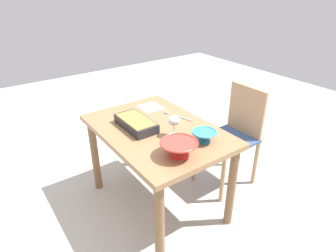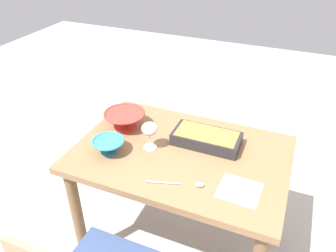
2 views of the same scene
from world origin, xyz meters
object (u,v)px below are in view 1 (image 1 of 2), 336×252
(wine_glass, at_px, (174,121))
(small_bowl, at_px, (204,136))
(casserole_dish, at_px, (136,123))
(dining_table, at_px, (157,141))
(mixing_bowl, at_px, (179,148))
(chair, at_px, (234,133))
(napkin, at_px, (151,107))
(serving_spoon, at_px, (173,114))

(wine_glass, relative_size, small_bowl, 0.91)
(wine_glass, height_order, casserole_dish, wine_glass)
(wine_glass, bearing_deg, casserole_dish, 29.59)
(dining_table, relative_size, mixing_bowl, 4.64)
(chair, relative_size, wine_glass, 5.73)
(dining_table, bearing_deg, napkin, -26.34)
(mixing_bowl, height_order, small_bowl, mixing_bowl)
(mixing_bowl, xyz_separation_m, napkin, (0.74, -0.27, -0.05))
(napkin, bearing_deg, wine_glass, 164.88)
(serving_spoon, bearing_deg, mixing_bowl, 146.86)
(mixing_bowl, xyz_separation_m, small_bowl, (0.04, -0.25, -0.01))
(chair, distance_m, casserole_dish, 0.94)
(casserole_dish, bearing_deg, small_bowl, -149.03)
(mixing_bowl, distance_m, napkin, 0.79)
(wine_glass, bearing_deg, chair, -85.70)
(dining_table, height_order, casserole_dish, casserole_dish)
(chair, height_order, napkin, chair)
(casserole_dish, relative_size, small_bowl, 2.11)
(dining_table, height_order, chair, chair)
(chair, distance_m, serving_spoon, 0.61)
(serving_spoon, height_order, napkin, serving_spoon)
(mixing_bowl, relative_size, serving_spoon, 0.90)
(napkin, bearing_deg, mixing_bowl, 160.09)
(chair, bearing_deg, wine_glass, 94.30)
(dining_table, bearing_deg, wine_glass, -168.29)
(dining_table, xyz_separation_m, mixing_bowl, (-0.39, 0.09, 0.17))
(serving_spoon, bearing_deg, napkin, 14.06)
(napkin, bearing_deg, casserole_dish, 130.54)
(casserole_dish, height_order, serving_spoon, casserole_dish)
(mixing_bowl, xyz_separation_m, serving_spoon, (0.50, -0.33, -0.05))
(dining_table, distance_m, chair, 0.77)
(wine_glass, height_order, mixing_bowl, wine_glass)
(chair, bearing_deg, dining_table, 81.48)
(small_bowl, bearing_deg, chair, -68.28)
(dining_table, relative_size, casserole_dish, 3.07)
(small_bowl, distance_m, serving_spoon, 0.47)
(wine_glass, relative_size, serving_spoon, 0.58)
(dining_table, xyz_separation_m, casserole_dish, (0.10, 0.12, 0.15))
(casserole_dish, bearing_deg, dining_table, -130.93)
(wine_glass, distance_m, serving_spoon, 0.36)
(small_bowl, bearing_deg, napkin, -1.72)
(wine_glass, height_order, napkin, wine_glass)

